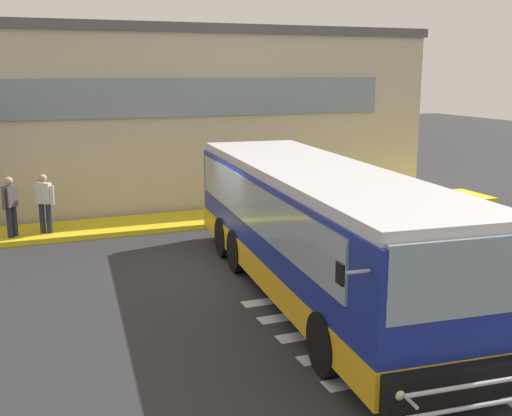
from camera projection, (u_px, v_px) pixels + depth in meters
ground_plane at (217, 270)px, 14.85m from camera, size 80.00×90.00×0.02m
bay_paint_stripes at (386, 322)px, 11.72m from camera, size 4.40×3.96×0.01m
terminal_building at (110, 112)px, 24.52m from camera, size 21.43×13.80×6.09m
boarding_curb at (170, 222)px, 19.20m from camera, size 23.63×2.00×0.15m
bus_main_foreground at (317, 233)px, 12.89m from camera, size 3.79×10.96×2.70m
passenger_near_column at (10, 204)px, 16.99m from camera, size 0.41×0.47×1.68m
passenger_by_doorway at (45, 199)px, 17.42m from camera, size 0.53×0.49×1.68m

